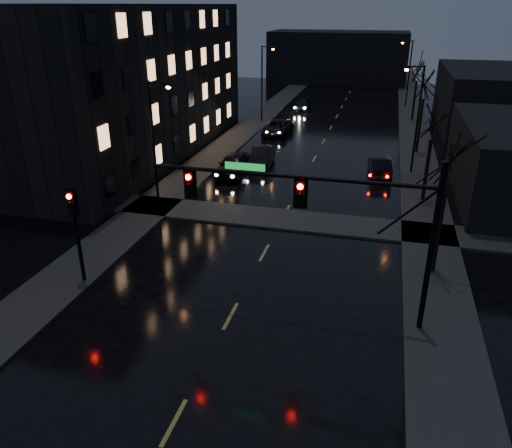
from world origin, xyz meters
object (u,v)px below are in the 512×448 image
Objects in this scene: oncoming_car_a at (233,165)px; oncoming_car_c at (278,127)px; lead_car at (380,167)px; oncoming_car_d at (303,105)px; oncoming_car_b at (262,157)px.

oncoming_car_a is 0.96× the size of oncoming_car_c.
lead_car reaches higher than oncoming_car_c.
oncoming_car_d is at bearing -73.87° from lead_car.
lead_car is at bearing -44.51° from oncoming_car_c.
oncoming_car_a is 1.10× the size of oncoming_car_d.
oncoming_car_c is at bearing 85.50° from oncoming_car_a.
lead_car is at bearing 10.97° from oncoming_car_a.
oncoming_car_a is 13.72m from oncoming_car_c.
oncoming_car_c is 13.06m from oncoming_car_d.
oncoming_car_a is at bearing -96.36° from oncoming_car_d.
oncoming_car_a is 3.29m from oncoming_car_b.
oncoming_car_b is 0.92× the size of oncoming_car_c.
oncoming_car_c reaches higher than oncoming_car_d.
oncoming_car_d is at bearing 91.33° from oncoming_car_c.
oncoming_car_b is at bearing -92.88° from oncoming_car_d.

